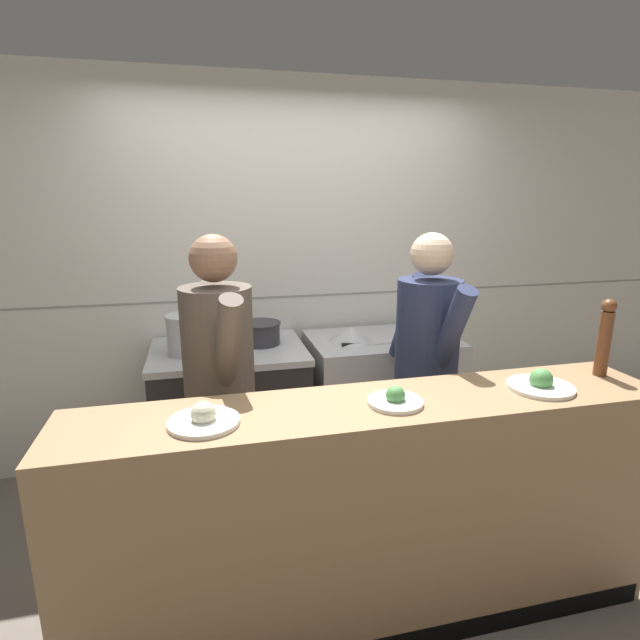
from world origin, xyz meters
The scene contains 15 objects.
ground_plane centered at (0.00, 0.00, 0.00)m, with size 14.00×14.00×0.00m, color #6B6056.
wall_back_tiled centered at (0.00, 1.46, 1.30)m, with size 8.00×0.06×2.60m.
oven_range centered at (-0.50, 1.06, 0.46)m, with size 0.95×0.71×0.91m.
prep_counter centered at (0.52, 1.06, 0.45)m, with size 0.97×0.65×0.91m.
pass_counter centered at (0.02, -0.20, 0.51)m, with size 2.49×0.45×1.03m.
stock_pot centered at (-0.74, 1.01, 1.04)m, with size 0.25×0.25×0.24m.
sauce_pot centered at (-0.29, 1.10, 0.99)m, with size 0.26×0.26×0.14m.
mixing_bowl_steel centered at (0.29, 1.04, 0.96)m, with size 0.30×0.30×0.10m.
chefs_knife centered at (0.36, 0.93, 0.92)m, with size 0.40×0.04×0.02m.
plated_dish_main centered at (-0.66, -0.23, 1.05)m, with size 0.26×0.26×0.09m.
plated_dish_appetiser centered at (0.09, -0.23, 1.05)m, with size 0.22×0.22×0.08m.
plated_dish_dessert centered at (0.76, -0.22, 1.05)m, with size 0.28×0.28×0.10m.
pepper_mill centered at (1.14, -0.14, 1.22)m, with size 0.06×0.06×0.36m.
chef_head_cook centered at (-0.58, 0.37, 0.93)m, with size 0.39×0.73×1.67m.
chef_sous centered at (0.51, 0.38, 0.92)m, with size 0.37×0.73×1.66m.
Camera 1 is at (-0.64, -1.96, 1.84)m, focal length 28.00 mm.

